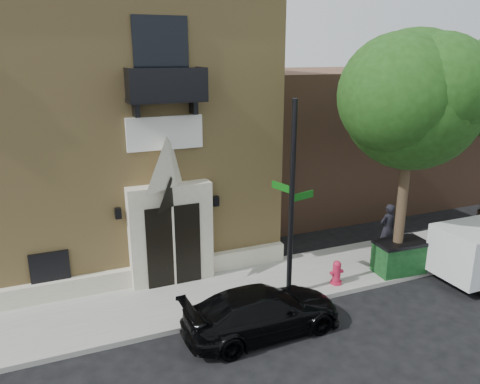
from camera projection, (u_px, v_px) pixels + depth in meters
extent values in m
plane|color=black|center=(234.00, 321.00, 13.08)|extent=(120.00, 120.00, 0.00)
cube|color=gray|center=(245.00, 288.00, 14.75)|extent=(42.00, 3.00, 0.15)
cube|color=tan|center=(81.00, 127.00, 17.75)|extent=(12.00, 10.00, 9.00)
cube|color=beige|center=(108.00, 281.00, 14.38)|extent=(12.00, 0.30, 0.60)
cube|color=beige|center=(171.00, 234.00, 14.64)|extent=(2.60, 0.55, 3.20)
pyramid|color=beige|center=(168.00, 161.00, 13.96)|extent=(2.60, 0.55, 1.50)
cube|color=black|center=(174.00, 246.00, 14.47)|extent=(1.70, 0.06, 2.60)
cube|color=beige|center=(174.00, 247.00, 14.43)|extent=(0.06, 0.04, 2.60)
cube|color=white|center=(165.00, 133.00, 13.90)|extent=(2.30, 0.10, 1.00)
cube|color=black|center=(167.00, 100.00, 13.27)|extent=(2.20, 0.90, 0.10)
cube|color=black|center=(170.00, 85.00, 12.76)|extent=(2.20, 0.06, 0.90)
cube|color=black|center=(128.00, 85.00, 12.75)|extent=(0.06, 0.90, 0.90)
cube|color=black|center=(202.00, 83.00, 13.53)|extent=(0.06, 0.90, 0.90)
cube|color=black|center=(161.00, 56.00, 13.30)|extent=(1.60, 0.08, 2.20)
cube|color=black|center=(50.00, 268.00, 13.65)|extent=(1.10, 0.10, 1.00)
cube|color=orange|center=(50.00, 268.00, 13.68)|extent=(0.85, 0.06, 0.75)
cube|color=black|center=(118.00, 213.00, 13.93)|extent=(0.18, 0.18, 0.32)
cube|color=black|center=(216.00, 201.00, 15.08)|extent=(0.18, 0.18, 0.32)
cube|color=brown|center=(381.00, 132.00, 24.55)|extent=(18.00, 8.00, 6.40)
cylinder|color=#38281C|center=(401.00, 213.00, 15.05)|extent=(0.32, 0.32, 4.20)
sphere|color=#1A3C10|center=(413.00, 100.00, 14.02)|extent=(4.20, 4.20, 4.20)
sphere|color=#1A3C10|center=(425.00, 108.00, 14.67)|extent=(3.36, 3.36, 3.36)
sphere|color=#1A3C10|center=(399.00, 95.00, 13.53)|extent=(3.57, 3.57, 3.57)
sphere|color=#1A3C10|center=(437.00, 88.00, 13.36)|extent=(3.15, 3.15, 3.15)
imported|color=black|center=(263.00, 311.00, 12.37)|extent=(4.40, 1.93, 1.26)
cylinder|color=black|center=(444.00, 264.00, 15.78)|extent=(0.71, 0.23, 0.71)
cylinder|color=black|center=(292.00, 202.00, 13.42)|extent=(0.16, 0.16, 5.87)
cube|color=#0C520F|center=(303.00, 196.00, 13.65)|extent=(0.82, 0.24, 0.22)
cube|color=#0C520F|center=(282.00, 187.00, 13.66)|extent=(0.24, 0.82, 0.22)
cylinder|color=#AC1A39|center=(336.00, 282.00, 14.85)|extent=(0.36, 0.36, 0.08)
cylinder|color=#AC1A39|center=(336.00, 273.00, 14.76)|extent=(0.26, 0.26, 0.55)
sphere|color=#AC1A39|center=(337.00, 265.00, 14.67)|extent=(0.26, 0.26, 0.26)
cylinder|color=#AC1A39|center=(337.00, 272.00, 14.75)|extent=(0.45, 0.12, 0.12)
cube|color=#0E3614|center=(399.00, 258.00, 15.54)|extent=(1.68, 1.01, 1.00)
cube|color=black|center=(401.00, 243.00, 15.39)|extent=(1.73, 1.06, 0.11)
imported|color=#375C29|center=(166.00, 273.00, 14.84)|extent=(0.59, 0.51, 0.64)
imported|color=black|center=(387.00, 228.00, 16.98)|extent=(0.70, 0.49, 1.84)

